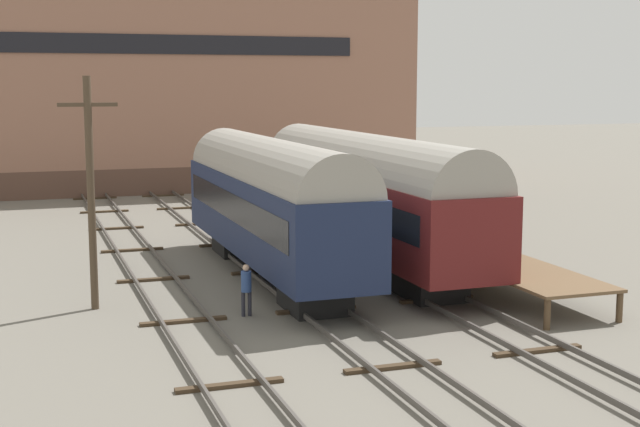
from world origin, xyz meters
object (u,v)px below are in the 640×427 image
train_car_maroon (366,191)px  utility_pole (91,189)px  person_worker (246,285)px  train_car_navy (271,199)px  bench (417,220)px

train_car_maroon → utility_pole: size_ratio=2.43×
train_car_maroon → person_worker: size_ratio=10.98×
train_car_maroon → train_car_navy: (-4.19, -1.16, -0.00)m
utility_pole → person_worker: bearing=-29.3°
train_car_maroon → bench: size_ratio=12.71×
bench → train_car_navy: bearing=-163.4°
train_car_navy → bench: 7.25m
train_car_navy → utility_pole: 7.08m
train_car_maroon → train_car_navy: size_ratio=1.16×
person_worker → utility_pole: bearing=150.7°
utility_pole → bench: bearing=19.0°
train_car_maroon → utility_pole: (-10.72, -3.74, 0.90)m
train_car_navy → utility_pole: utility_pole is taller
utility_pole → train_car_navy: bearing=21.5°
train_car_navy → bench: size_ratio=10.92×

